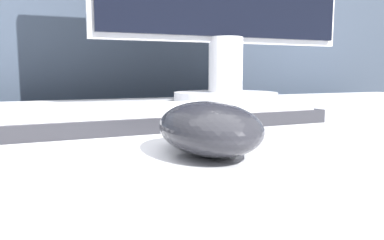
# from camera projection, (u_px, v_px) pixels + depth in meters

# --- Properties ---
(partition_panel) EXTENTS (5.00, 0.03, 1.11)m
(partition_panel) POSITION_uv_depth(u_px,v_px,m) (87.00, 176.00, 1.02)
(partition_panel) COLOR #333D4C
(partition_panel) RESTS_ON ground_plane
(computer_mouse_near) EXTENTS (0.08, 0.12, 0.04)m
(computer_mouse_near) POSITION_uv_depth(u_px,v_px,m) (209.00, 128.00, 0.29)
(computer_mouse_near) COLOR #232328
(computer_mouse_near) RESTS_ON desk
(keyboard) EXTENTS (0.40, 0.12, 0.02)m
(keyboard) POSITION_uv_depth(u_px,v_px,m) (158.00, 116.00, 0.44)
(keyboard) COLOR #28282D
(keyboard) RESTS_ON desk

